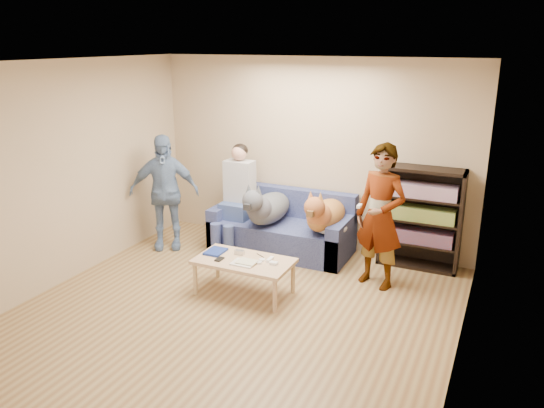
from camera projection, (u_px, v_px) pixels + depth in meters
The scene contains 26 objects.
ground at pixel (223, 323), 5.48m from camera, with size 5.00×5.00×0.00m, color brown.
ceiling at pixel (215, 63), 4.71m from camera, with size 5.00×5.00×0.00m, color white.
wall_back at pixel (312, 154), 7.26m from camera, with size 4.50×4.50×0.00m, color tan.
wall_left at pixel (47, 178), 6.00m from camera, with size 5.00×5.00×0.00m, color tan.
wall_right at pixel (466, 238), 4.19m from camera, with size 5.00×5.00×0.00m, color tan.
blanket at pixel (330, 227), 6.78m from camera, with size 0.46×0.39×0.16m, color #AFAFB4.
person_standing_right at pixel (380, 217), 6.10m from camera, with size 0.62×0.41×1.71m, color gray.
person_standing_left at pixel (164, 192), 7.26m from camera, with size 0.94×0.39×1.60m, color #7BA4C6.
held_controller at pixel (359, 206), 5.96m from camera, with size 0.04×0.12×0.03m, color white.
notebook_blue at pixel (216, 251), 6.19m from camera, with size 0.20×0.26×0.03m, color navy.
papers at pixel (244, 263), 5.89m from camera, with size 0.26×0.20×0.01m, color silver.
magazine at pixel (247, 262), 5.89m from camera, with size 0.22×0.17×0.01m, color beige.
camera_silver at pixel (240, 252), 6.14m from camera, with size 0.11×0.06×0.05m, color #BBBBC0.
controller_a at pixel (270, 259), 5.96m from camera, with size 0.04×0.13×0.03m, color white.
controller_b at pixel (274, 263), 5.86m from camera, with size 0.09×0.06×0.03m, color white.
headphone_cup_a at pixel (259, 262), 5.89m from camera, with size 0.07×0.07×0.02m, color silver.
headphone_cup_b at pixel (262, 260), 5.96m from camera, with size 0.07×0.07×0.02m, color white.
pen_orange at pixel (236, 264), 5.86m from camera, with size 0.01×0.01×0.14m, color #C85D1C.
pen_black at pixel (260, 255), 6.10m from camera, with size 0.01×0.01×0.14m, color black.
wallet at pixel (219, 259), 5.99m from camera, with size 0.07×0.12×0.01m, color black.
sofa at pixel (283, 230), 7.31m from camera, with size 1.90×0.85×0.82m.
person_seated at pixel (236, 193), 7.32m from camera, with size 0.40×0.73×1.47m.
dog_gray at pixel (266, 207), 7.09m from camera, with size 0.44×1.27×0.64m.
dog_tan at pixel (324, 214), 6.83m from camera, with size 0.43×1.18×0.63m.
coffee_table at pixel (244, 263), 6.01m from camera, with size 1.10×0.60×0.42m.
bookshelf at pixel (421, 216), 6.68m from camera, with size 1.00×0.34×1.30m.
Camera 1 is at (2.50, -4.21, 2.80)m, focal length 35.00 mm.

